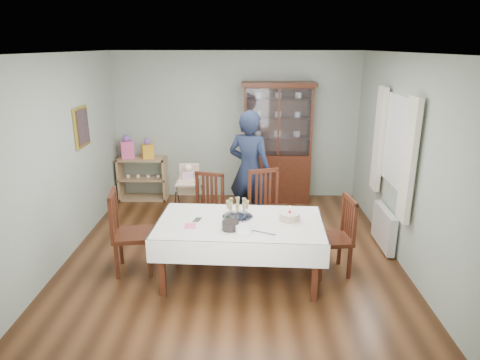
{
  "coord_description": "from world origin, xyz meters",
  "views": [
    {
      "loc": [
        0.19,
        -5.34,
        2.79
      ],
      "look_at": [
        0.1,
        0.2,
        1.03
      ],
      "focal_mm": 32.0,
      "sensor_mm": 36.0,
      "label": 1
    }
  ],
  "objects_px": {
    "china_cabinet": "(277,141)",
    "chair_far_right": "(267,223)",
    "chair_end_right": "(332,251)",
    "gift_bag_pink": "(127,148)",
    "dining_table": "(240,250)",
    "birthday_cake": "(290,217)",
    "chair_end_left": "(133,247)",
    "gift_bag_orange": "(148,149)",
    "sideboard": "(143,178)",
    "high_chair": "(189,200)",
    "chair_far_left": "(206,223)",
    "woman": "(250,171)",
    "champagne_tray": "(238,212)"
  },
  "relations": [
    {
      "from": "china_cabinet",
      "to": "chair_far_left",
      "type": "distance_m",
      "value": 2.33
    },
    {
      "from": "china_cabinet",
      "to": "champagne_tray",
      "type": "height_order",
      "value": "china_cabinet"
    },
    {
      "from": "china_cabinet",
      "to": "high_chair",
      "type": "distance_m",
      "value": 1.99
    },
    {
      "from": "woman",
      "to": "gift_bag_pink",
      "type": "relative_size",
      "value": 4.37
    },
    {
      "from": "chair_end_right",
      "to": "champagne_tray",
      "type": "xyz_separation_m",
      "value": [
        -1.2,
        -0.05,
        0.53
      ]
    },
    {
      "from": "chair_far_left",
      "to": "champagne_tray",
      "type": "distance_m",
      "value": 1.13
    },
    {
      "from": "sideboard",
      "to": "champagne_tray",
      "type": "distance_m",
      "value": 3.34
    },
    {
      "from": "sideboard",
      "to": "high_chair",
      "type": "xyz_separation_m",
      "value": [
        1.02,
        -1.13,
        -0.01
      ]
    },
    {
      "from": "china_cabinet",
      "to": "chair_far_left",
      "type": "xyz_separation_m",
      "value": [
        -1.15,
        -1.85,
        -0.82
      ]
    },
    {
      "from": "chair_far_right",
      "to": "china_cabinet",
      "type": "bearing_deg",
      "value": 65.88
    },
    {
      "from": "sideboard",
      "to": "high_chair",
      "type": "distance_m",
      "value": 1.52
    },
    {
      "from": "chair_end_right",
      "to": "dining_table",
      "type": "bearing_deg",
      "value": -89.82
    },
    {
      "from": "chair_far_right",
      "to": "high_chair",
      "type": "distance_m",
      "value": 1.44
    },
    {
      "from": "chair_end_right",
      "to": "high_chair",
      "type": "distance_m",
      "value": 2.56
    },
    {
      "from": "chair_end_right",
      "to": "gift_bag_pink",
      "type": "height_order",
      "value": "gift_bag_pink"
    },
    {
      "from": "dining_table",
      "to": "gift_bag_pink",
      "type": "bearing_deg",
      "value": 126.51
    },
    {
      "from": "china_cabinet",
      "to": "chair_far_right",
      "type": "bearing_deg",
      "value": -97.85
    },
    {
      "from": "dining_table",
      "to": "birthday_cake",
      "type": "height_order",
      "value": "birthday_cake"
    },
    {
      "from": "sideboard",
      "to": "gift_bag_pink",
      "type": "bearing_deg",
      "value": -175.31
    },
    {
      "from": "sideboard",
      "to": "champagne_tray",
      "type": "xyz_separation_m",
      "value": [
        1.83,
        -2.75,
        0.43
      ]
    },
    {
      "from": "birthday_cake",
      "to": "gift_bag_orange",
      "type": "xyz_separation_m",
      "value": [
        -2.33,
        2.82,
        0.15
      ]
    },
    {
      "from": "chair_far_left",
      "to": "woman",
      "type": "relative_size",
      "value": 0.54
    },
    {
      "from": "chair_far_left",
      "to": "chair_end_right",
      "type": "xyz_separation_m",
      "value": [
        1.68,
        -0.83,
        -0.01
      ]
    },
    {
      "from": "dining_table",
      "to": "chair_end_right",
      "type": "bearing_deg",
      "value": 7.88
    },
    {
      "from": "chair_end_left",
      "to": "high_chair",
      "type": "xyz_separation_m",
      "value": [
        0.53,
        1.57,
        0.07
      ]
    },
    {
      "from": "champagne_tray",
      "to": "gift_bag_pink",
      "type": "relative_size",
      "value": 0.88
    },
    {
      "from": "woman",
      "to": "gift_bag_pink",
      "type": "bearing_deg",
      "value": -5.15
    },
    {
      "from": "chair_end_left",
      "to": "gift_bag_pink",
      "type": "xyz_separation_m",
      "value": [
        -0.73,
        2.68,
        0.67
      ]
    },
    {
      "from": "chair_far_right",
      "to": "champagne_tray",
      "type": "xyz_separation_m",
      "value": [
        -0.41,
        -0.87,
        0.51
      ]
    },
    {
      "from": "china_cabinet",
      "to": "chair_far_right",
      "type": "relative_size",
      "value": 2.02
    },
    {
      "from": "dining_table",
      "to": "woman",
      "type": "relative_size",
      "value": 1.09
    },
    {
      "from": "china_cabinet",
      "to": "sideboard",
      "type": "height_order",
      "value": "china_cabinet"
    },
    {
      "from": "chair_end_right",
      "to": "gift_bag_pink",
      "type": "relative_size",
      "value": 2.34
    },
    {
      "from": "birthday_cake",
      "to": "gift_bag_orange",
      "type": "relative_size",
      "value": 0.77
    },
    {
      "from": "dining_table",
      "to": "birthday_cake",
      "type": "distance_m",
      "value": 0.74
    },
    {
      "from": "chair_end_right",
      "to": "china_cabinet",
      "type": "bearing_deg",
      "value": -176.41
    },
    {
      "from": "chair_far_left",
      "to": "gift_bag_orange",
      "type": "bearing_deg",
      "value": 138.93
    },
    {
      "from": "chair_far_right",
      "to": "birthday_cake",
      "type": "relative_size",
      "value": 3.82
    },
    {
      "from": "sideboard",
      "to": "gift_bag_pink",
      "type": "xyz_separation_m",
      "value": [
        -0.24,
        -0.02,
        0.59
      ]
    },
    {
      "from": "woman",
      "to": "birthday_cake",
      "type": "bearing_deg",
      "value": 132.07
    },
    {
      "from": "birthday_cake",
      "to": "chair_end_left",
      "type": "bearing_deg",
      "value": 175.87
    },
    {
      "from": "dining_table",
      "to": "gift_bag_orange",
      "type": "distance_m",
      "value": 3.39
    },
    {
      "from": "birthday_cake",
      "to": "gift_bag_pink",
      "type": "xyz_separation_m",
      "value": [
        -2.71,
        2.82,
        0.18
      ]
    },
    {
      "from": "dining_table",
      "to": "china_cabinet",
      "type": "distance_m",
      "value": 3.01
    },
    {
      "from": "chair_end_left",
      "to": "gift_bag_orange",
      "type": "relative_size",
      "value": 2.93
    },
    {
      "from": "chair_far_left",
      "to": "gift_bag_orange",
      "type": "xyz_separation_m",
      "value": [
        -1.22,
        1.85,
        0.66
      ]
    },
    {
      "from": "birthday_cake",
      "to": "gift_bag_orange",
      "type": "height_order",
      "value": "gift_bag_orange"
    },
    {
      "from": "chair_end_right",
      "to": "gift_bag_orange",
      "type": "relative_size",
      "value": 2.73
    },
    {
      "from": "high_chair",
      "to": "gift_bag_orange",
      "type": "height_order",
      "value": "gift_bag_orange"
    },
    {
      "from": "high_chair",
      "to": "chair_far_right",
      "type": "bearing_deg",
      "value": -31.22
    }
  ]
}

